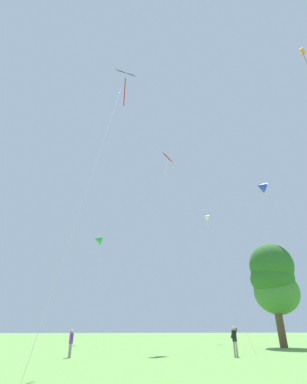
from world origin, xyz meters
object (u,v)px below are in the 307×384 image
object	(u,v)px
kite_white_distant	(206,217)
tree_right_cluster	(273,279)
kite_orange_box	(307,56)
kite_green_small	(98,240)
person_far_back	(71,341)
person_in_blue_jacket	(234,338)
kite_red_high	(169,164)
kite_black_large	(125,81)
kite_blue_delta	(261,187)

from	to	relation	value
kite_white_distant	tree_right_cluster	xyz separation A→B (m)	(1.10, -14.65, -12.45)
kite_white_distant	kite_orange_box	bearing A→B (deg)	-89.22
kite_green_small	person_far_back	bearing A→B (deg)	-92.73
person_far_back	person_in_blue_jacket	bearing A→B (deg)	-6.77
kite_orange_box	person_in_blue_jacket	size ratio (longest dim) A/B	14.71
kite_green_small	person_far_back	distance (m)	24.40
kite_white_distant	person_in_blue_jacket	distance (m)	30.39
kite_orange_box	kite_red_high	bearing A→B (deg)	128.43
kite_green_small	person_in_blue_jacket	world-z (taller)	kite_green_small
kite_green_small	kite_orange_box	distance (m)	33.88
kite_black_large	kite_orange_box	xyz separation A→B (m)	(16.76, -3.59, 2.81)
person_in_blue_jacket	tree_right_cluster	world-z (taller)	tree_right_cluster
kite_orange_box	person_far_back	xyz separation A→B (m)	(-19.07, 5.54, -23.90)
person_in_blue_jacket	person_far_back	world-z (taller)	person_in_blue_jacket
kite_black_large	kite_orange_box	world-z (taller)	kite_orange_box
kite_black_large	kite_red_high	size ratio (longest dim) A/B	1.13
kite_red_high	kite_blue_delta	xyz separation A→B (m)	(13.03, 1.82, -0.96)
kite_orange_box	tree_right_cluster	size ratio (longest dim) A/B	2.58
kite_green_small	person_far_back	xyz separation A→B (m)	(-0.99, -20.82, -12.68)
kite_white_distant	kite_black_large	bearing A→B (deg)	-124.41
kite_white_distant	kite_orange_box	world-z (taller)	kite_orange_box
kite_blue_delta	person_far_back	world-z (taller)	kite_blue_delta
person_in_blue_jacket	kite_red_high	bearing A→B (deg)	102.16
kite_green_small	kite_red_high	bearing A→B (deg)	-59.89
kite_white_distant	kite_green_small	xyz separation A→B (m)	(-17.70, -1.14, -5.28)
kite_red_high	kite_blue_delta	world-z (taller)	kite_red_high
kite_black_large	tree_right_cluster	xyz separation A→B (m)	(17.48, 9.27, -15.58)
kite_green_small	tree_right_cluster	distance (m)	24.24
kite_green_small	kite_blue_delta	distance (m)	24.26
kite_blue_delta	person_far_back	distance (m)	29.58
kite_black_large	person_far_back	bearing A→B (deg)	139.80
person_far_back	kite_blue_delta	bearing A→B (deg)	23.23
kite_white_distant	tree_right_cluster	distance (m)	19.26
person_far_back	kite_red_high	bearing A→B (deg)	40.77
kite_white_distant	kite_red_high	size ratio (longest dim) A/B	0.91
person_far_back	kite_white_distant	bearing A→B (deg)	49.59
kite_orange_box	person_far_back	world-z (taller)	kite_orange_box
person_far_back	tree_right_cluster	bearing A→B (deg)	20.27
kite_green_small	kite_red_high	world-z (taller)	kite_red_high
kite_white_distant	kite_black_large	xyz separation A→B (m)	(-16.38, -23.91, 3.12)
kite_white_distant	person_far_back	xyz separation A→B (m)	(-18.69, -21.96, -17.97)
person_in_blue_jacket	person_far_back	xyz separation A→B (m)	(-10.60, 1.26, -0.11)
kite_blue_delta	kite_black_large	bearing A→B (deg)	-149.86
kite_red_high	kite_blue_delta	distance (m)	13.19
kite_black_large	person_far_back	size ratio (longest dim) A/B	15.16
person_in_blue_jacket	person_far_back	distance (m)	10.68
kite_black_large	tree_right_cluster	distance (m)	25.18
kite_white_distant	kite_red_high	distance (m)	17.58
kite_green_small	person_in_blue_jacket	xyz separation A→B (m)	(9.61, -22.08, -12.57)
person_far_back	tree_right_cluster	world-z (taller)	tree_right_cluster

